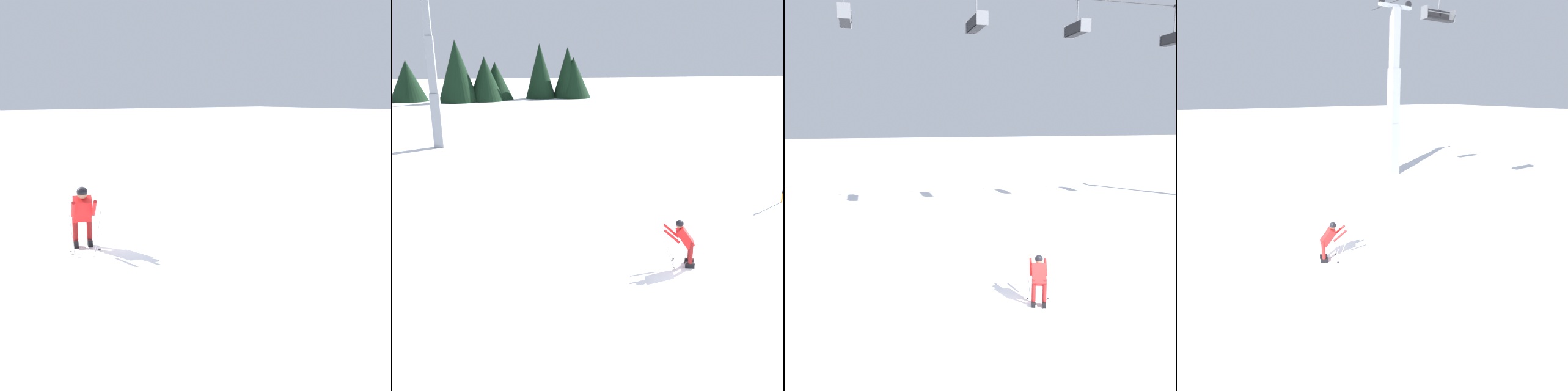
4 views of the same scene
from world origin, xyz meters
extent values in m
plane|color=white|center=(0.00, 0.00, 0.00)|extent=(260.00, 260.00, 0.00)
cube|color=white|center=(0.48, 0.45, 0.01)|extent=(0.61, 1.58, 0.01)
cube|color=black|center=(0.48, 0.45, 0.09)|extent=(0.19, 0.30, 0.16)
cylinder|color=maroon|center=(0.48, 0.45, 0.52)|extent=(0.13, 0.13, 0.70)
cube|color=white|center=(0.79, 0.34, 0.01)|extent=(0.61, 1.58, 0.01)
cube|color=black|center=(0.79, 0.34, 0.09)|extent=(0.19, 0.30, 0.16)
cylinder|color=maroon|center=(0.79, 0.34, 0.52)|extent=(0.13, 0.13, 0.70)
cube|color=red|center=(0.70, 0.57, 0.96)|extent=(0.59, 0.69, 0.67)
sphere|color=#997051|center=(0.76, 0.75, 1.35)|extent=(0.23, 0.23, 0.23)
sphere|color=black|center=(0.76, 0.75, 1.38)|extent=(0.25, 0.25, 0.25)
cylinder|color=red|center=(0.61, 1.04, 1.05)|extent=(0.25, 0.52, 0.45)
cylinder|color=gray|center=(0.59, 1.10, 0.44)|extent=(0.06, 0.51, 1.19)
cylinder|color=black|center=(0.49, 0.95, 0.05)|extent=(0.07, 0.07, 0.01)
cylinder|color=red|center=(1.05, 0.89, 1.05)|extent=(0.25, 0.52, 0.45)
cylinder|color=gray|center=(1.11, 0.93, 0.44)|extent=(0.29, 0.43, 1.19)
cylinder|color=black|center=(1.10, 0.75, 0.05)|extent=(0.07, 0.07, 0.01)
camera|label=1|loc=(5.26, 11.05, 3.47)|focal=45.78mm
camera|label=2|loc=(-11.01, 5.93, 6.23)|focal=40.59mm
camera|label=3|loc=(-4.23, -10.86, 5.57)|focal=39.07mm
camera|label=4|loc=(10.66, -3.66, 5.95)|focal=29.54mm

